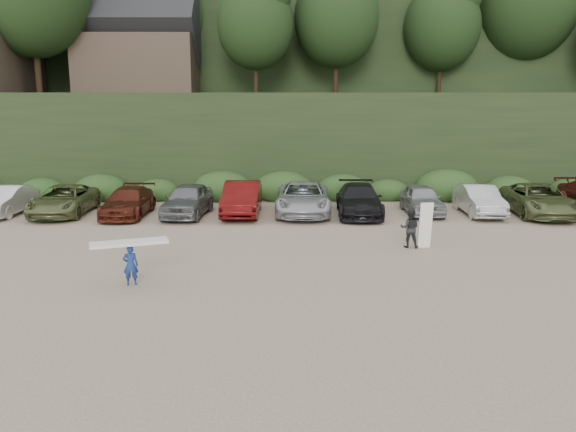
{
  "coord_description": "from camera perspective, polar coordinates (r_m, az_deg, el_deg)",
  "views": [
    {
      "loc": [
        -1.78,
        -17.07,
        5.21
      ],
      "look_at": [
        -1.68,
        3.0,
        1.3
      ],
      "focal_mm": 35.0,
      "sensor_mm": 36.0,
      "label": 1
    }
  ],
  "objects": [
    {
      "name": "ground",
      "position": [
        17.93,
        5.45,
        -5.91
      ],
      "size": [
        120.0,
        120.0,
        0.0
      ],
      "primitive_type": "plane",
      "color": "tan",
      "rests_on": "ground"
    },
    {
      "name": "adult_surfer",
      "position": [
        21.53,
        12.41,
        -1.19
      ],
      "size": [
        1.21,
        0.7,
        1.74
      ],
      "color": "black",
      "rests_on": "ground"
    },
    {
      "name": "child_surfer",
      "position": [
        17.21,
        -15.75,
        -3.87
      ],
      "size": [
        2.31,
        1.35,
        1.34
      ],
      "color": "navy",
      "rests_on": "ground"
    },
    {
      "name": "parked_cars",
      "position": [
        27.56,
        5.27,
        1.69
      ],
      "size": [
        39.9,
        6.11,
        1.63
      ],
      "color": "silver",
      "rests_on": "ground"
    },
    {
      "name": "hillside_backdrop",
      "position": [
        53.36,
        1.42,
        17.49
      ],
      "size": [
        90.0,
        41.5,
        28.0
      ],
      "color": "black",
      "rests_on": "ground"
    }
  ]
}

